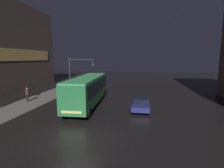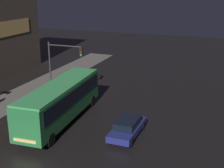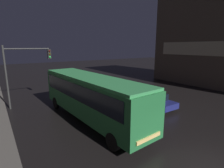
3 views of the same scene
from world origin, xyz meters
The scene contains 3 objects.
bus_near centered at (-1.91, 8.24, 2.04)m, with size 3.08×11.19×3.32m.
car_taxi centered at (4.06, 7.72, 0.71)m, with size 1.86×4.50×1.35m.
traffic_light_main centered at (-5.22, 14.40, 3.81)m, with size 3.93×0.35×5.51m.
Camera 3 is at (-7.58, -2.75, 5.40)m, focal length 28.00 mm.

